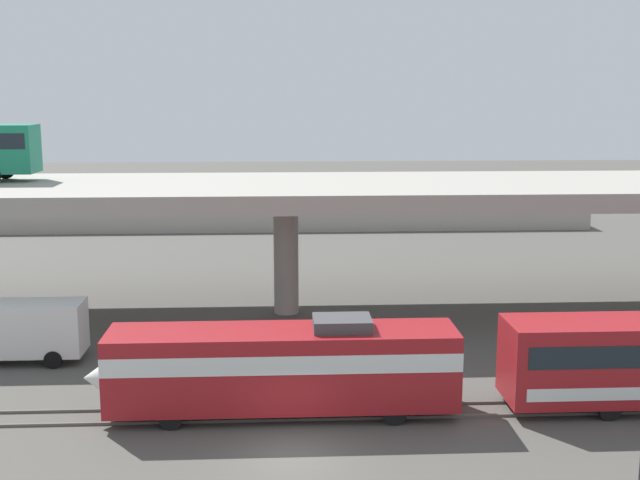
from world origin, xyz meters
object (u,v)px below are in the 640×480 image
at_px(parked_car_0, 385,195).
at_px(parked_car_4, 348,199).
at_px(parked_car_5, 72,203).
at_px(parked_car_2, 159,200).
at_px(parked_car_3, 276,203).
at_px(parked_car_1, 140,204).
at_px(parked_car_6, 390,201).
at_px(service_truck_west, 19,330).
at_px(train_locomotive, 265,365).
at_px(parked_car_7, 476,196).

xyz_separation_m(parked_car_0, parked_car_4, (-4.22, -2.62, -0.00)).
xyz_separation_m(parked_car_4, parked_car_5, (-27.91, -1.86, 0.00)).
bearing_deg(parked_car_2, parked_car_0, 7.15).
bearing_deg(parked_car_3, parked_car_4, -156.97).
bearing_deg(parked_car_1, parked_car_6, -177.66).
xyz_separation_m(service_truck_west, parked_car_4, (20.20, 43.85, 0.77)).
distance_m(train_locomotive, parked_car_1, 49.88).
distance_m(parked_car_3, parked_car_5, 20.46).
height_order(parked_car_5, parked_car_6, same).
bearing_deg(parked_car_0, parked_car_5, -172.07).
bearing_deg(parked_car_7, train_locomotive, 67.64).
height_order(parked_car_2, parked_car_6, same).
distance_m(parked_car_1, parked_car_5, 7.14).
bearing_deg(parked_car_2, parked_car_6, -4.35).
height_order(parked_car_1, parked_car_5, same).
height_order(parked_car_5, parked_car_7, same).
bearing_deg(parked_car_2, train_locomotive, -77.08).
bearing_deg(parked_car_3, parked_car_6, -174.91).
relative_size(parked_car_3, parked_car_5, 0.97).
distance_m(parked_car_1, parked_car_2, 3.14).
xyz_separation_m(parked_car_1, parked_car_2, (1.39, 2.82, 0.00)).
distance_m(parked_car_2, parked_car_5, 8.54).
xyz_separation_m(train_locomotive, service_truck_west, (-12.38, 7.46, -0.56)).
xyz_separation_m(parked_car_1, parked_car_7, (34.75, 4.55, 0.00)).
distance_m(parked_car_0, parked_car_1, 25.77).
distance_m(parked_car_4, parked_car_7, 13.92).
height_order(train_locomotive, parked_car_4, train_locomotive).
distance_m(parked_car_2, parked_car_6, 23.68).
bearing_deg(train_locomotive, parked_car_6, -103.64).
bearing_deg(parked_car_5, parked_car_7, -175.57).
height_order(parked_car_0, parked_car_2, same).
distance_m(parked_car_1, parked_car_6, 25.03).
relative_size(train_locomotive, parked_car_0, 3.32).
height_order(service_truck_west, parked_car_4, parked_car_4).
bearing_deg(parked_car_3, parked_car_7, -167.93).
xyz_separation_m(service_truck_west, parked_car_5, (-7.71, 41.99, 0.77)).
xyz_separation_m(parked_car_5, parked_car_7, (41.77, 3.24, -0.00)).
relative_size(parked_car_2, parked_car_5, 0.92).
xyz_separation_m(service_truck_west, parked_car_1, (-0.70, 40.67, 0.77)).
xyz_separation_m(parked_car_6, parked_car_7, (9.75, 3.53, -0.00)).
bearing_deg(service_truck_west, parked_car_7, -126.98).
height_order(parked_car_1, parked_car_4, same).
height_order(service_truck_west, parked_car_0, parked_car_0).
xyz_separation_m(parked_car_0, parked_car_3, (-11.71, -5.80, -0.00)).
bearing_deg(service_truck_west, train_locomotive, 148.92).
bearing_deg(parked_car_7, parked_car_2, 2.98).
bearing_deg(parked_car_1, parked_car_0, -167.02).
xyz_separation_m(parked_car_0, parked_car_6, (-0.11, -4.77, -0.00)).
bearing_deg(parked_car_0, parked_car_4, -148.17).
bearing_deg(parked_car_6, parked_car_2, -4.35).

